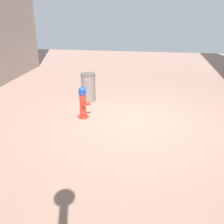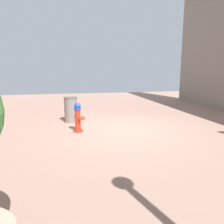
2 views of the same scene
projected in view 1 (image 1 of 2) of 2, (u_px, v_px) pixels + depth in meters
ground_plane at (135, 122)px, 7.27m from camera, size 23.40×23.40×0.00m
fire_hydrant at (83, 102)px, 7.37m from camera, size 0.37×0.40×0.92m
trash_bin at (88, 87)px, 8.67m from camera, size 0.48×0.48×0.93m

